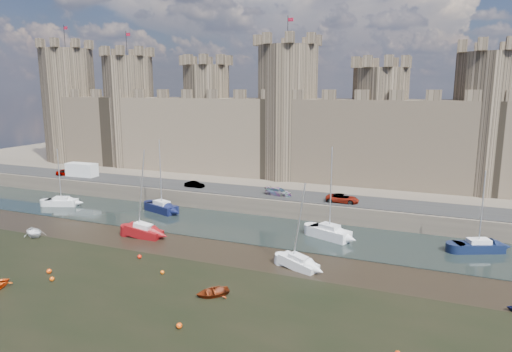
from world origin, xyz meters
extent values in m
plane|color=black|center=(0.00, 0.00, 0.00)|extent=(160.00, 160.00, 0.00)
cube|color=black|center=(0.00, -6.00, 0.01)|extent=(70.00, 34.00, 0.01)
cube|color=black|center=(0.00, 24.00, 0.04)|extent=(160.00, 12.00, 0.08)
cube|color=#4C443A|center=(0.00, 60.00, 1.25)|extent=(160.00, 60.00, 2.50)
cube|color=black|center=(0.00, 34.00, 2.55)|extent=(160.00, 7.00, 0.10)
cube|color=#42382B|center=(0.00, 48.00, 9.50)|extent=(100.00, 9.00, 14.00)
cylinder|color=#42382B|center=(-48.00, 48.00, 14.50)|extent=(11.00, 11.00, 24.00)
cylinder|color=black|center=(-48.00, 48.00, 29.00)|extent=(0.10, 0.10, 5.00)
cube|color=maroon|center=(-47.50, 48.00, 30.80)|extent=(1.00, 0.03, 0.60)
cylinder|color=#42382B|center=(-32.00, 48.00, 13.50)|extent=(10.00, 10.00, 22.00)
cylinder|color=black|center=(-32.00, 48.00, 27.00)|extent=(0.10, 0.10, 5.00)
cube|color=maroon|center=(-31.50, 48.00, 28.80)|extent=(1.00, 0.03, 0.60)
cylinder|color=#42382B|center=(-14.00, 48.00, 12.50)|extent=(9.00, 9.00, 20.00)
cylinder|color=#42382B|center=(2.00, 48.00, 14.00)|extent=(11.00, 11.00, 23.00)
cylinder|color=black|center=(2.00, 48.00, 28.00)|extent=(0.10, 0.10, 5.00)
cube|color=maroon|center=(2.50, 48.00, 29.80)|extent=(1.00, 0.03, 0.60)
cylinder|color=#42382B|center=(18.00, 48.00, 12.00)|extent=(9.00, 9.00, 19.00)
cylinder|color=#42382B|center=(34.00, 48.00, 13.00)|extent=(10.00, 10.00, 21.00)
imported|color=gray|center=(-35.29, 33.08, 3.13)|extent=(3.97, 2.64, 1.26)
imported|color=gray|center=(-8.51, 33.13, 3.03)|extent=(3.24, 1.15, 1.07)
imported|color=gray|center=(5.89, 33.14, 3.10)|extent=(4.34, 2.28, 1.20)
imported|color=gray|center=(15.62, 32.46, 3.13)|extent=(4.60, 2.19, 1.27)
cube|color=silver|center=(-32.09, 33.50, 3.73)|extent=(5.72, 2.47, 2.46)
cube|color=silver|center=(-26.92, 23.26, 0.57)|extent=(5.18, 3.48, 0.98)
cube|color=silver|center=(-26.92, 23.26, 1.29)|extent=(2.47, 2.00, 0.45)
cylinder|color=silver|center=(-26.92, 23.26, 5.09)|extent=(0.14, 0.14, 8.05)
cube|color=black|center=(-10.12, 26.11, 0.67)|extent=(5.84, 3.79, 1.19)
cube|color=silver|center=(-10.12, 26.11, 1.54)|extent=(2.77, 2.19, 0.54)
cylinder|color=silver|center=(-10.12, 26.11, 6.13)|extent=(0.14, 0.14, 9.73)
cube|color=silver|center=(15.93, 23.72, 0.70)|extent=(5.67, 3.86, 1.24)
cube|color=silver|center=(15.93, 23.72, 1.60)|extent=(2.71, 2.21, 0.56)
cylinder|color=silver|center=(15.93, 23.72, 6.40)|extent=(0.14, 0.14, 10.16)
cube|color=black|center=(32.66, 25.67, 0.59)|extent=(5.72, 4.10, 1.02)
cube|color=silver|center=(32.66, 25.67, 1.33)|extent=(2.76, 2.30, 0.46)
cylinder|color=silver|center=(32.66, 25.67, 5.27)|extent=(0.14, 0.14, 8.34)
cube|color=maroon|center=(-5.72, 15.55, 0.61)|extent=(4.80, 1.94, 1.21)
cube|color=silver|center=(-5.72, 15.55, 1.49)|extent=(2.14, 1.34, 0.55)
cylinder|color=silver|center=(-5.72, 15.55, 6.18)|extent=(0.14, 0.14, 9.93)
cube|color=silver|center=(15.18, 13.27, 0.50)|extent=(4.52, 2.89, 0.99)
cube|color=silver|center=(15.18, 13.27, 1.22)|extent=(2.14, 1.68, 0.45)
cylinder|color=silver|center=(15.18, 13.27, 5.05)|extent=(0.14, 0.14, 8.12)
imported|color=maroon|center=(9.95, 4.20, 0.31)|extent=(3.68, 3.61, 0.62)
imported|color=silver|center=(-19.11, 10.91, 0.38)|extent=(4.45, 4.16, 0.75)
sphere|color=#F4480A|center=(-7.63, 2.43, 0.24)|extent=(0.49, 0.49, 0.49)
sphere|color=red|center=(-1.72, 9.28, 0.23)|extent=(0.46, 0.46, 0.46)
sphere|color=#DF4609|center=(10.19, -1.76, 0.24)|extent=(0.48, 0.48, 0.48)
sphere|color=#E4570A|center=(3.00, 6.64, 0.20)|extent=(0.41, 0.41, 0.41)
sphere|color=#E5500A|center=(-5.91, 1.16, 0.23)|extent=(0.45, 0.45, 0.45)
camera|label=1|loc=(28.10, -29.51, 18.39)|focal=32.00mm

